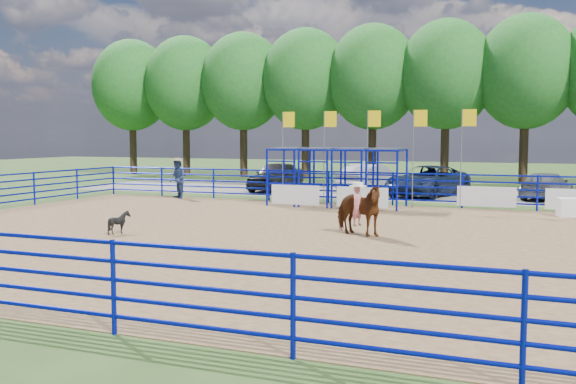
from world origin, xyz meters
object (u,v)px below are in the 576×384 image
object	(u,v)px
car_b	(371,178)
spectator_cowboy	(177,179)
car_d	(546,186)
announcer_table	(576,208)
horse_and_rider	(358,208)
calf	(119,222)
car_c	(427,181)
car_a	(276,176)

from	to	relation	value
car_b	spectator_cowboy	bearing A→B (deg)	61.69
spectator_cowboy	car_d	xyz separation A→B (m)	(16.93, 6.54, -0.35)
announcer_table	car_b	world-z (taller)	car_b
spectator_cowboy	horse_and_rider	bearing A→B (deg)	-35.51
horse_and_rider	spectator_cowboy	xyz separation A→B (m)	(-11.44, 8.16, 0.12)
calf	car_c	size ratio (longest dim) A/B	0.13
horse_and_rider	car_d	size ratio (longest dim) A/B	0.51
car_c	car_d	world-z (taller)	car_c
car_d	spectator_cowboy	bearing A→B (deg)	34.21
car_d	announcer_table	bearing A→B (deg)	111.37
announcer_table	horse_and_rider	size ratio (longest dim) A/B	0.59
car_b	horse_and_rider	bearing A→B (deg)	120.88
car_d	car_a	bearing A→B (deg)	14.26
spectator_cowboy	calf	bearing A→B (deg)	-67.67
car_b	car_d	xyz separation A→B (m)	(9.09, -0.97, -0.12)
calf	spectator_cowboy	size ratio (longest dim) A/B	0.37
spectator_cowboy	car_a	size ratio (longest dim) A/B	0.41
announcer_table	car_a	xyz separation A→B (m)	(-15.32, 6.89, 0.45)
calf	car_d	size ratio (longest dim) A/B	0.16
announcer_table	spectator_cowboy	world-z (taller)	spectator_cowboy
car_c	car_d	distance (m)	5.74
calf	car_d	world-z (taller)	car_d
car_a	car_c	bearing A→B (deg)	-0.45
calf	car_a	world-z (taller)	car_a
announcer_table	spectator_cowboy	size ratio (longest dim) A/B	0.68
horse_and_rider	car_b	bearing A→B (deg)	102.94
car_a	car_c	xyz separation A→B (m)	(8.55, -0.13, -0.04)
calf	car_b	bearing A→B (deg)	-39.42
announcer_table	car_a	size ratio (longest dim) A/B	0.28
horse_and_rider	car_c	distance (m)	14.29
car_b	car_c	world-z (taller)	car_c
horse_and_rider	car_d	world-z (taller)	horse_and_rider
car_a	car_b	world-z (taller)	car_a
announcer_table	car_c	size ratio (longest dim) A/B	0.24
announcer_table	car_d	world-z (taller)	car_d
car_a	car_b	xyz separation A→B (m)	(5.18, 1.26, -0.05)
horse_and_rider	car_b	world-z (taller)	horse_and_rider
car_a	car_d	xyz separation A→B (m)	(14.27, 0.29, -0.17)
calf	car_c	distance (m)	18.10
car_b	calf	bearing A→B (deg)	97.09
announcer_table	calf	size ratio (longest dim) A/B	1.83
horse_and_rider	car_d	bearing A→B (deg)	69.52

